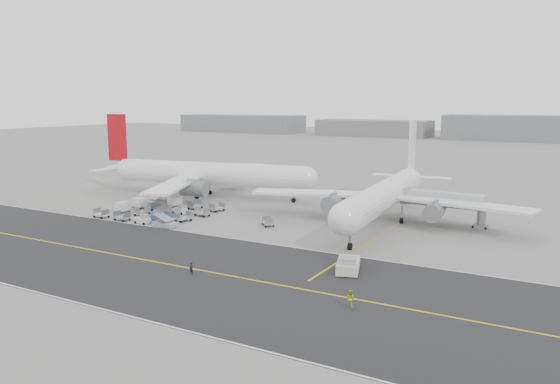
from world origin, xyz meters
The scene contains 11 objects.
ground centered at (0.00, 0.00, 0.00)m, with size 700.00×700.00×0.00m, color gray.
taxiway centered at (5.02, -17.98, 0.01)m, with size 220.00×59.00×0.03m.
horizon_buildings centered at (30.00, 260.00, 0.00)m, with size 520.00×28.00×28.00m, color slate, non-canonical shape.
airliner_a centered at (-17.42, 27.00, 5.39)m, with size 53.84×52.85×18.68m.
airliner_b centered at (27.47, 21.22, 5.12)m, with size 50.72×51.44×17.74m.
pushback_tug centered at (32.79, -9.07, 0.89)m, with size 4.39×7.61×2.16m.
jet_bridge centered at (36.92, 25.54, 4.09)m, with size 15.63×3.91×5.86m.
gse_cluster centered at (-12.69, 6.65, 0.00)m, with size 24.04×23.17×2.19m, color #9C9CA1, non-canonical shape.
stray_dolly centered at (10.59, 8.25, 0.00)m, with size 1.60×2.60×1.60m, color silver, non-canonical shape.
ground_crew_a centered at (16.03, -19.98, 0.81)m, with size 0.59×0.39×1.62m, color black.
ground_crew_b centered at (37.68, -20.42, 0.95)m, with size 0.93×0.72×1.91m, color #B1CE18.
Camera 1 is at (58.21, -72.25, 21.60)m, focal length 35.00 mm.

